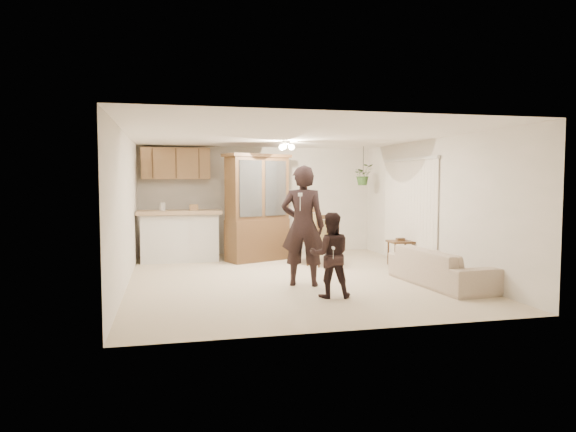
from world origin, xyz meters
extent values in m
plane|color=beige|center=(0.00, 0.00, 0.00)|extent=(6.50, 6.50, 0.00)
cube|color=white|center=(0.00, 0.00, 2.50)|extent=(5.50, 6.50, 0.02)
cube|color=beige|center=(0.00, 3.25, 1.25)|extent=(5.50, 0.02, 2.50)
cube|color=beige|center=(0.00, -3.25, 1.25)|extent=(5.50, 0.02, 2.50)
cube|color=beige|center=(-2.75, 0.00, 1.25)|extent=(0.02, 6.50, 2.50)
cube|color=beige|center=(2.75, 0.00, 1.25)|extent=(0.02, 6.50, 2.50)
cube|color=silver|center=(-1.85, 2.35, 0.50)|extent=(1.60, 0.55, 1.00)
cube|color=tan|center=(-1.85, 2.35, 1.05)|extent=(1.75, 0.70, 0.08)
cube|color=#8C5D3D|center=(-1.90, 3.07, 2.10)|extent=(1.50, 0.34, 0.70)
imported|color=#2F4F1F|center=(2.30, 2.40, 1.85)|extent=(0.43, 0.37, 0.48)
cylinder|color=black|center=(2.30, 2.40, 2.17)|extent=(0.01, 0.01, 0.65)
imported|color=beige|center=(2.28, -1.15, 0.37)|extent=(0.88, 1.93, 0.73)
imported|color=black|center=(0.06, -0.66, 0.90)|extent=(0.76, 0.63, 1.80)
imported|color=black|center=(0.24, -1.58, 0.68)|extent=(0.73, 0.61, 1.35)
cube|color=#3A2215|center=(-0.22, 2.11, 0.44)|extent=(1.44, 1.01, 0.89)
cube|color=#3A2215|center=(-0.22, 2.11, 1.56)|extent=(1.41, 0.95, 1.33)
cube|color=silver|center=(-0.22, 2.11, 1.56)|extent=(1.08, 0.47, 1.17)
cube|color=#3A2215|center=(-0.22, 2.11, 2.25)|extent=(1.55, 1.07, 0.07)
cube|color=#3A2215|center=(2.48, 0.78, 0.49)|extent=(0.48, 0.48, 0.04)
cube|color=#3A2215|center=(2.48, 0.78, 0.14)|extent=(0.40, 0.40, 0.03)
cube|color=#3A2215|center=(2.48, 0.78, 0.53)|extent=(0.17, 0.12, 0.06)
cube|color=#3A2215|center=(-1.76, 2.81, 0.47)|extent=(0.49, 0.49, 0.05)
cube|color=olive|center=(-1.76, 2.81, 0.75)|extent=(0.35, 0.06, 0.41)
cube|color=#3A2215|center=(-1.76, 2.81, 1.02)|extent=(0.43, 0.06, 0.08)
cube|color=#3A2215|center=(0.64, 1.49, 0.51)|extent=(0.72, 0.72, 0.06)
cube|color=olive|center=(0.64, 1.49, 0.82)|extent=(0.30, 0.29, 0.44)
cube|color=#3A2215|center=(0.64, 1.49, 1.10)|extent=(0.37, 0.35, 0.09)
cube|color=#3A2215|center=(1.00, 1.11, 0.46)|extent=(0.48, 0.48, 0.05)
cube|color=olive|center=(1.00, 1.11, 0.74)|extent=(0.34, 0.05, 0.40)
cube|color=#3A2215|center=(1.00, 1.11, 1.00)|extent=(0.42, 0.06, 0.08)
cube|color=white|center=(-0.10, -1.09, 1.51)|extent=(0.11, 0.18, 0.05)
cube|color=white|center=(0.19, -1.87, 0.77)|extent=(0.05, 0.11, 0.03)
camera|label=1|loc=(-2.07, -8.72, 1.73)|focal=32.00mm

